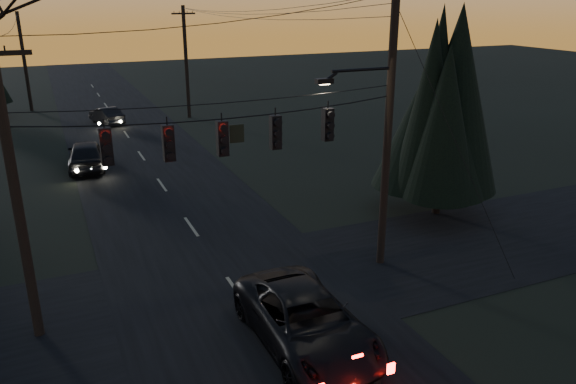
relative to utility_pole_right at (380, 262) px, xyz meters
name	(u,v)px	position (x,y,z in m)	size (l,w,h in m)	color
main_road	(170,197)	(-5.50, 10.00, 0.01)	(8.00, 120.00, 0.02)	black
cross_road	(237,292)	(-5.50, 0.00, 0.01)	(60.00, 7.00, 0.02)	black
utility_pole_right	(380,262)	(0.00, 0.00, 0.00)	(5.00, 0.30, 10.00)	black
utility_pole_left	(40,334)	(-11.50, 0.00, 0.00)	(1.80, 0.30, 8.50)	black
utility_pole_far_r	(189,117)	(0.00, 28.00, 0.00)	(1.80, 0.30, 8.50)	black
utility_pole_far_l	(32,111)	(-11.50, 36.00, 0.00)	(0.30, 0.30, 8.00)	black
span_signal_assembly	(224,136)	(-5.74, 0.00, 5.29)	(11.50, 0.44, 1.53)	black
evergreen_right	(445,114)	(4.96, 3.20, 4.50)	(4.25, 4.25, 7.81)	black
suv_near	(306,321)	(-4.70, -3.57, 0.78)	(2.58, 5.59, 1.55)	black
sedan_oncoming_a	(87,155)	(-8.70, 16.55, 0.81)	(1.91, 4.74, 1.61)	black
sedan_oncoming_b	(106,116)	(-6.30, 28.12, 0.63)	(1.34, 3.84, 1.27)	black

